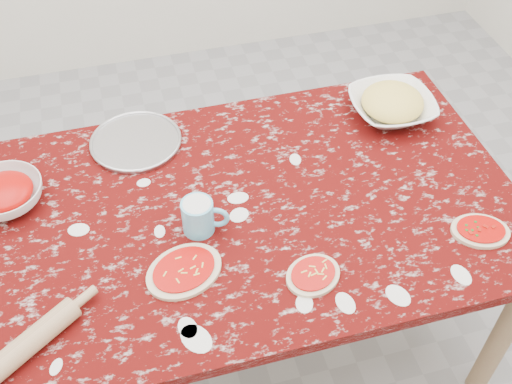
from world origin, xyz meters
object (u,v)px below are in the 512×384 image
object	(u,v)px
flour_mug	(199,216)
cheese_bowl	(392,107)
sauce_bowl	(5,195)
worktable	(256,221)
rolling_pin	(25,346)
pizza_tray	(136,142)

from	to	relation	value
flour_mug	cheese_bowl	bearing A→B (deg)	24.53
sauce_bowl	flour_mug	bearing A→B (deg)	-25.10
worktable	cheese_bowl	size ratio (longest dim) A/B	5.58
cheese_bowl	rolling_pin	xyz separation A→B (m)	(-1.24, -0.62, -0.01)
flour_mug	rolling_pin	xyz separation A→B (m)	(-0.49, -0.28, -0.03)
rolling_pin	sauce_bowl	bearing A→B (deg)	95.49
sauce_bowl	rolling_pin	distance (m)	0.54
worktable	flour_mug	size ratio (longest dim) A/B	11.82
sauce_bowl	rolling_pin	bearing A→B (deg)	-84.51
flour_mug	sauce_bowl	bearing A→B (deg)	154.90
rolling_pin	worktable	bearing A→B (deg)	26.50
pizza_tray	sauce_bowl	size ratio (longest dim) A/B	1.30
sauce_bowl	cheese_bowl	world-z (taller)	sauce_bowl
pizza_tray	flour_mug	xyz separation A→B (m)	(0.13, -0.42, 0.05)
sauce_bowl	rolling_pin	xyz separation A→B (m)	(0.05, -0.53, -0.01)
sauce_bowl	worktable	bearing A→B (deg)	-15.34
worktable	sauce_bowl	world-z (taller)	sauce_bowl
pizza_tray	flour_mug	size ratio (longest dim) A/B	2.20
rolling_pin	cheese_bowl	bearing A→B (deg)	26.67
flour_mug	rolling_pin	size ratio (longest dim) A/B	0.45
flour_mug	pizza_tray	bearing A→B (deg)	107.34
pizza_tray	sauce_bowl	world-z (taller)	sauce_bowl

